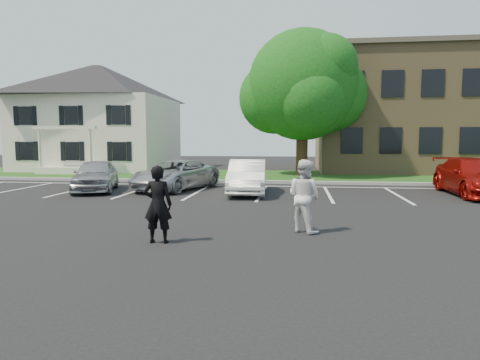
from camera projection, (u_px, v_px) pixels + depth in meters
The scene contains 13 objects.
ground_plane at pixel (235, 235), 10.37m from camera, with size 90.00×90.00×0.00m, color black.
curb at pixel (268, 182), 22.20m from camera, with size 40.00×0.30×0.15m, color gray.
grass_strip at pixel (273, 176), 26.15m from camera, with size 44.00×8.00×0.08m, color #184115.
stall_lines at pixel (295, 191), 19.01m from camera, with size 34.00×5.36×0.01m.
house at pixel (99, 118), 31.42m from camera, with size 10.30×9.22×7.60m.
office_building at pixel (479, 112), 29.80m from camera, with size 22.40×10.40×8.30m.
tree at pixel (304, 88), 25.68m from camera, with size 7.80×7.20×8.80m.
man_black_suit at pixel (158, 204), 9.54m from camera, with size 0.64×0.42×1.75m, color black.
man_white_shirt at pixel (304, 196), 10.64m from camera, with size 0.89×0.69×1.82m, color white.
car_silver_west at pixel (96, 175), 18.95m from camera, with size 1.67×4.14×1.41m, color #A9AAAF.
car_silver_minivan at pixel (175, 175), 19.47m from camera, with size 2.23×4.85×1.35m, color #A8AAAF.
car_white_sedan at pixel (247, 177), 18.11m from camera, with size 1.51×4.34×1.43m, color white.
car_red_compact at pixel (475, 177), 17.51m from camera, with size 2.12×5.22×1.51m, color maroon.
Camera 1 is at (1.49, -10.08, 2.35)m, focal length 32.00 mm.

